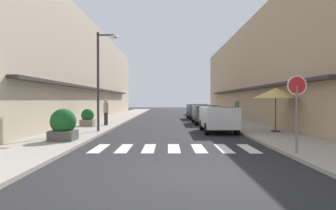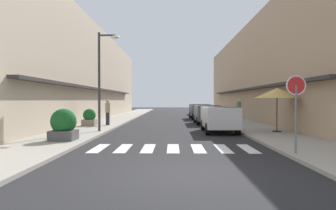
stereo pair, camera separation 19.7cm
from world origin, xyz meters
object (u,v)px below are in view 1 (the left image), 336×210
at_px(parked_car_mid, 206,112).
at_px(planter_midblock, 89,118).
at_px(parked_car_far, 199,110).
at_px(street_lamp, 103,71).
at_px(round_street_sign, 298,94).
at_px(parked_car_near, 220,116).
at_px(cafe_umbrella, 277,93).
at_px(planter_corner, 65,125).
at_px(pedestrian_walking_far, 238,110).
at_px(pedestrian_walking_near, 107,112).

height_order(parked_car_mid, planter_midblock, parked_car_mid).
xyz_separation_m(parked_car_far, street_lamp, (-6.58, -12.82, 2.55)).
bearing_deg(round_street_sign, parked_car_mid, 95.45).
height_order(parked_car_near, round_street_sign, round_street_sign).
relative_size(cafe_umbrella, planter_corner, 1.77).
relative_size(parked_car_mid, round_street_sign, 1.60).
height_order(street_lamp, planter_midblock, street_lamp).
bearing_deg(planter_midblock, round_street_sign, -48.10).
bearing_deg(pedestrian_walking_far, planter_midblock, -151.85).
xyz_separation_m(planter_corner, planter_midblock, (-0.92, 7.54, -0.12)).
xyz_separation_m(round_street_sign, cafe_umbrella, (1.70, 6.82, 0.17)).
bearing_deg(planter_corner, pedestrian_walking_far, 46.21).
distance_m(parked_car_mid, pedestrian_walking_far, 2.44).
height_order(round_street_sign, cafe_umbrella, round_street_sign).
distance_m(parked_car_mid, parked_car_far, 6.01).
bearing_deg(street_lamp, cafe_umbrella, -1.78).
distance_m(round_street_sign, pedestrian_walking_near, 14.13).
bearing_deg(planter_corner, round_street_sign, -20.14).
distance_m(cafe_umbrella, planter_midblock, 12.09).
bearing_deg(cafe_umbrella, pedestrian_walking_far, 95.69).
xyz_separation_m(parked_car_mid, street_lamp, (-6.58, -6.81, 2.55)).
bearing_deg(pedestrian_walking_far, planter_corner, -119.50).
relative_size(planter_midblock, pedestrian_walking_near, 0.64).
bearing_deg(parked_car_near, round_street_sign, -80.03).
xyz_separation_m(parked_car_far, cafe_umbrella, (3.03, -13.12, 1.31)).
xyz_separation_m(parked_car_near, planter_corner, (-7.39, -4.36, -0.14)).
xyz_separation_m(parked_car_mid, round_street_sign, (1.33, -13.92, 1.14)).
relative_size(parked_car_mid, planter_corner, 2.98).
xyz_separation_m(parked_car_far, planter_midblock, (-8.31, -9.20, -0.26)).
bearing_deg(parked_car_far, pedestrian_walking_far, -70.12).
bearing_deg(cafe_umbrella, pedestrian_walking_near, 156.54).
relative_size(parked_car_mid, parked_car_far, 0.96).
xyz_separation_m(parked_car_mid, pedestrian_walking_near, (-7.17, -2.68, 0.14)).
bearing_deg(pedestrian_walking_far, round_street_sign, -80.18).
xyz_separation_m(parked_car_far, round_street_sign, (1.33, -19.94, 1.14)).
height_order(parked_car_near, cafe_umbrella, cafe_umbrella).
relative_size(round_street_sign, street_lamp, 0.46).
distance_m(parked_car_far, street_lamp, 14.64).
bearing_deg(parked_car_mid, street_lamp, -134.05).
xyz_separation_m(parked_car_mid, parked_car_far, (0.00, 6.01, 0.00)).
relative_size(street_lamp, cafe_umbrella, 2.28).
xyz_separation_m(parked_car_near, round_street_sign, (1.33, -7.56, 1.14)).
relative_size(planter_midblock, pedestrian_walking_far, 0.62).
bearing_deg(street_lamp, pedestrian_walking_far, 34.94).
height_order(parked_car_far, planter_corner, planter_corner).
xyz_separation_m(parked_car_near, planter_midblock, (-8.31, 3.18, -0.26)).
height_order(cafe_umbrella, pedestrian_walking_far, cafe_umbrella).
bearing_deg(parked_car_far, parked_car_mid, -90.00).
bearing_deg(parked_car_mid, cafe_umbrella, -66.93).
bearing_deg(planter_corner, pedestrian_walking_near, 88.47).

